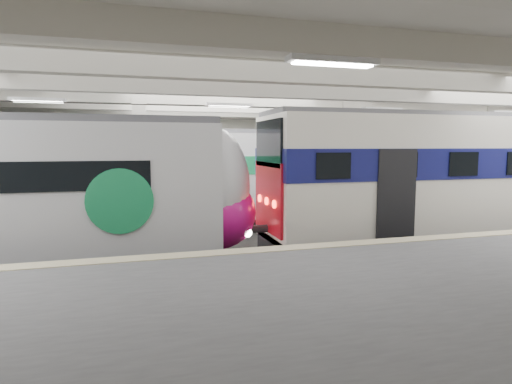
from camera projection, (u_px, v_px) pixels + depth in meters
name	position (u px, v px, depth m)	size (l,w,h in m)	color
station_hall	(260.00, 157.00, 11.37)	(36.00, 24.00, 5.75)	black
modern_emu	(36.00, 198.00, 11.55)	(13.39, 2.77, 4.34)	silver
older_rer	(455.00, 177.00, 15.26)	(14.19, 3.13, 4.65)	white
far_train	(120.00, 179.00, 17.35)	(13.18, 2.85, 4.23)	silver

